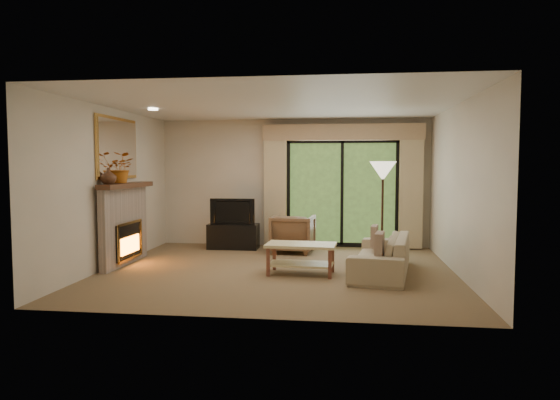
# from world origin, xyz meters

# --- Properties ---
(floor) EXTENTS (5.50, 5.50, 0.00)m
(floor) POSITION_xyz_m (0.00, 0.00, 0.00)
(floor) COLOR brown
(floor) RESTS_ON ground
(ceiling) EXTENTS (5.50, 5.50, 0.00)m
(ceiling) POSITION_xyz_m (0.00, 0.00, 2.60)
(ceiling) COLOR silver
(ceiling) RESTS_ON ground
(wall_back) EXTENTS (5.00, 0.00, 5.00)m
(wall_back) POSITION_xyz_m (0.00, 2.50, 1.30)
(wall_back) COLOR beige
(wall_back) RESTS_ON ground
(wall_front) EXTENTS (5.00, 0.00, 5.00)m
(wall_front) POSITION_xyz_m (0.00, -2.50, 1.30)
(wall_front) COLOR beige
(wall_front) RESTS_ON ground
(wall_left) EXTENTS (0.00, 5.00, 5.00)m
(wall_left) POSITION_xyz_m (-2.75, 0.00, 1.30)
(wall_left) COLOR beige
(wall_left) RESTS_ON ground
(wall_right) EXTENTS (0.00, 5.00, 5.00)m
(wall_right) POSITION_xyz_m (2.75, 0.00, 1.30)
(wall_right) COLOR beige
(wall_right) RESTS_ON ground
(fireplace) EXTENTS (0.24, 1.70, 1.37)m
(fireplace) POSITION_xyz_m (-2.63, 0.20, 0.69)
(fireplace) COLOR gray
(fireplace) RESTS_ON floor
(mirror) EXTENTS (0.07, 1.45, 1.02)m
(mirror) POSITION_xyz_m (-2.71, 0.20, 1.95)
(mirror) COLOR tan
(mirror) RESTS_ON wall_left
(sliding_door) EXTENTS (2.26, 0.10, 2.16)m
(sliding_door) POSITION_xyz_m (1.00, 2.45, 1.10)
(sliding_door) COLOR black
(sliding_door) RESTS_ON floor
(curtain_left) EXTENTS (0.45, 0.18, 2.35)m
(curtain_left) POSITION_xyz_m (-0.35, 2.34, 1.20)
(curtain_left) COLOR tan
(curtain_left) RESTS_ON floor
(curtain_right) EXTENTS (0.45, 0.18, 2.35)m
(curtain_right) POSITION_xyz_m (2.35, 2.34, 1.20)
(curtain_right) COLOR tan
(curtain_right) RESTS_ON floor
(cornice) EXTENTS (3.20, 0.24, 0.32)m
(cornice) POSITION_xyz_m (1.00, 2.36, 2.32)
(cornice) COLOR tan
(cornice) RESTS_ON wall_back
(media_console) EXTENTS (1.00, 0.46, 0.50)m
(media_console) POSITION_xyz_m (-1.15, 1.95, 0.25)
(media_console) COLOR black
(media_console) RESTS_ON floor
(tv) EXTENTS (0.89, 0.13, 0.51)m
(tv) POSITION_xyz_m (-1.15, 1.95, 0.75)
(tv) COLOR black
(tv) RESTS_ON media_console
(armchair) EXTENTS (0.84, 0.86, 0.73)m
(armchair) POSITION_xyz_m (0.08, 1.67, 0.36)
(armchair) COLOR brown
(armchair) RESTS_ON floor
(sofa) EXTENTS (1.10, 2.11, 0.59)m
(sofa) POSITION_xyz_m (1.61, -0.02, 0.29)
(sofa) COLOR tan
(sofa) RESTS_ON floor
(pillow_near) EXTENTS (0.17, 0.42, 0.41)m
(pillow_near) POSITION_xyz_m (1.54, -0.60, 0.51)
(pillow_near) COLOR #522E28
(pillow_near) RESTS_ON sofa
(pillow_far) EXTENTS (0.15, 0.37, 0.36)m
(pillow_far) POSITION_xyz_m (1.54, 0.56, 0.50)
(pillow_far) COLOR #522E28
(pillow_far) RESTS_ON sofa
(coffee_table) EXTENTS (1.09, 0.64, 0.47)m
(coffee_table) POSITION_xyz_m (0.39, -0.22, 0.24)
(coffee_table) COLOR beige
(coffee_table) RESTS_ON floor
(floor_lamp) EXTENTS (0.57, 0.57, 1.73)m
(floor_lamp) POSITION_xyz_m (1.71, 1.13, 0.87)
(floor_lamp) COLOR beige
(floor_lamp) RESTS_ON floor
(vase) EXTENTS (0.25, 0.25, 0.26)m
(vase) POSITION_xyz_m (-2.61, -0.37, 1.50)
(vase) COLOR #442818
(vase) RESTS_ON fireplace
(branches) EXTENTS (0.46, 0.40, 0.51)m
(branches) POSITION_xyz_m (-2.61, 0.09, 1.62)
(branches) COLOR #A95816
(branches) RESTS_ON fireplace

